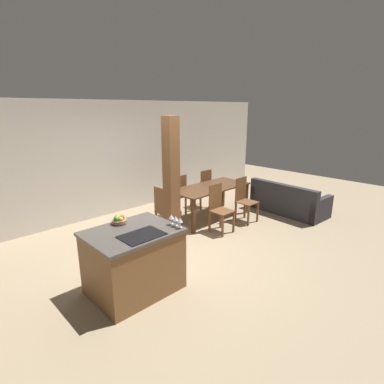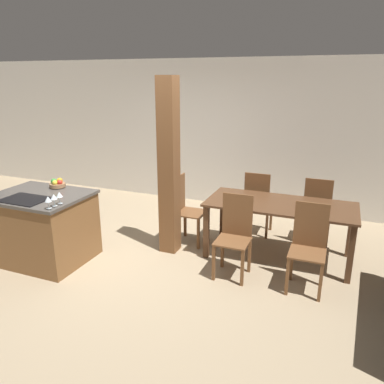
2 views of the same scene
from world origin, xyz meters
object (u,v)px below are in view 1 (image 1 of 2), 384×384
at_px(kitchen_island, 134,261).
at_px(dining_chair_far_right, 203,188).
at_px(dining_chair_near_right, 244,199).
at_px(dining_chair_head_end, 165,210).
at_px(dining_table, 210,191).
at_px(wine_glass_middle, 176,219).
at_px(dining_chair_near_left, 219,208).
at_px(timber_post, 171,182).
at_px(dining_chair_far_left, 177,195).
at_px(couch, 288,202).
at_px(wine_glass_far, 171,217).
at_px(fruit_bowl, 119,220).
at_px(wine_glass_near, 180,220).

distance_m(kitchen_island, dining_chair_far_right, 3.83).
relative_size(dining_chair_near_right, dining_chair_head_end, 1.00).
height_order(kitchen_island, dining_table, kitchen_island).
relative_size(wine_glass_middle, dining_chair_near_left, 0.14).
bearing_deg(dining_table, dining_chair_near_left, -123.56).
xyz_separation_m(wine_glass_middle, dining_table, (2.38, 1.53, -0.36)).
relative_size(dining_chair_near_left, dining_chair_near_right, 1.00).
xyz_separation_m(dining_chair_far_right, timber_post, (-1.89, -1.00, 0.67)).
distance_m(dining_chair_far_left, couch, 2.76).
height_order(dining_table, timber_post, timber_post).
xyz_separation_m(wine_glass_far, couch, (4.07, 0.36, -0.77)).
bearing_deg(fruit_bowl, dining_chair_far_right, 24.79).
xyz_separation_m(wine_glass_near, timber_post, (0.92, 1.28, 0.16)).
distance_m(dining_chair_near_right, timber_post, 2.03).
relative_size(wine_glass_near, dining_chair_near_left, 0.14).
height_order(kitchen_island, wine_glass_far, wine_glass_far).
bearing_deg(dining_chair_far_right, timber_post, 27.97).
xyz_separation_m(wine_glass_middle, dining_chair_far_left, (1.94, 2.19, -0.51)).
height_order(dining_chair_near_right, dining_chair_head_end, same).
distance_m(wine_glass_far, dining_table, 2.80).
height_order(wine_glass_far, timber_post, timber_post).
xyz_separation_m(wine_glass_middle, dining_chair_far_right, (2.81, 2.19, -0.51)).
bearing_deg(dining_chair_head_end, wine_glass_far, 144.34).
bearing_deg(wine_glass_middle, dining_chair_near_left, 24.19).
bearing_deg(dining_chair_near_left, dining_table, 56.44).
bearing_deg(kitchen_island, dining_chair_near_right, 9.66).
xyz_separation_m(kitchen_island, timber_post, (1.45, 0.88, 0.74)).
bearing_deg(dining_chair_far_left, wine_glass_far, 47.12).
height_order(dining_chair_far_left, timber_post, timber_post).
distance_m(fruit_bowl, wine_glass_far, 0.76).
bearing_deg(fruit_bowl, dining_chair_near_right, 3.88).
relative_size(dining_chair_near_right, timber_post, 0.42).
distance_m(dining_chair_far_left, timber_post, 1.58).
bearing_deg(couch, dining_table, 60.97).
bearing_deg(dining_chair_head_end, kitchen_island, 128.22).
bearing_deg(fruit_bowl, timber_post, 20.38).
relative_size(couch, timber_post, 0.77).
bearing_deg(wine_glass_far, dining_chair_far_right, 36.63).
relative_size(dining_chair_head_end, timber_post, 0.42).
height_order(dining_chair_head_end, couch, dining_chair_head_end).
bearing_deg(dining_chair_head_end, timber_post, 163.04).
height_order(fruit_bowl, dining_chair_far_left, fruit_bowl).
bearing_deg(wine_glass_far, dining_table, 31.12).
height_order(wine_glass_far, dining_chair_head_end, wine_glass_far).
height_order(fruit_bowl, couch, fruit_bowl).
height_order(dining_table, dining_chair_far_left, dining_chair_far_left).
relative_size(kitchen_island, wine_glass_near, 8.37).
xyz_separation_m(fruit_bowl, dining_chair_far_left, (2.46, 1.54, -0.45)).
height_order(wine_glass_far, dining_chair_far_right, wine_glass_far).
bearing_deg(dining_chair_head_end, dining_chair_near_left, -125.73).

